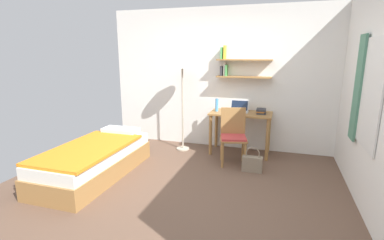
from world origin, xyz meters
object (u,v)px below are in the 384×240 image
object	(u,v)px
bed	(95,160)
desk	(241,120)
desk_chair	(233,134)
water_bottle	(217,105)
handbag	(252,163)
book_stack	(261,111)
standing_lamp	(182,67)
laptop	(239,109)

from	to	relation	value
bed	desk	size ratio (longest dim) A/B	1.80
desk_chair	water_bottle	bearing A→B (deg)	128.55
water_bottle	handbag	distance (m)	1.30
desk_chair	book_stack	world-z (taller)	desk_chair
water_bottle	book_stack	size ratio (longest dim) A/B	1.03
bed	handbag	world-z (taller)	bed
book_stack	standing_lamp	bearing A→B (deg)	-175.34
desk	standing_lamp	size ratio (longest dim) A/B	0.62
water_bottle	desk_chair	bearing A→B (deg)	-51.45
desk	water_bottle	bearing A→B (deg)	-179.10
desk	standing_lamp	world-z (taller)	standing_lamp
desk_chair	laptop	size ratio (longest dim) A/B	2.77
bed	desk_chair	bearing A→B (deg)	30.97
desk_chair	water_bottle	size ratio (longest dim) A/B	3.97
desk_chair	standing_lamp	xyz separation A→B (m)	(-1.01, 0.39, 1.05)
desk_chair	desk	bearing A→B (deg)	85.01
laptop	book_stack	world-z (taller)	laptop
standing_lamp	water_bottle	size ratio (longest dim) A/B	7.63
water_bottle	book_stack	xyz separation A→B (m)	(0.78, 0.01, -0.07)
desk_chair	laptop	world-z (taller)	laptop
water_bottle	handbag	world-z (taller)	water_bottle
bed	laptop	world-z (taller)	laptop
bed	water_bottle	bearing A→B (deg)	47.59
handbag	desk	bearing A→B (deg)	111.62
water_bottle	bed	bearing A→B (deg)	-132.41
book_stack	bed	bearing A→B (deg)	-144.28
book_stack	desk_chair	bearing A→B (deg)	-127.83
desk	book_stack	world-z (taller)	book_stack
standing_lamp	laptop	world-z (taller)	standing_lamp
laptop	water_bottle	world-z (taller)	water_bottle
water_bottle	book_stack	bearing A→B (deg)	0.71
desk	laptop	xyz separation A→B (m)	(-0.04, 0.07, 0.20)
bed	book_stack	bearing A→B (deg)	35.72
standing_lamp	desk	bearing A→B (deg)	6.03
desk_chair	standing_lamp	world-z (taller)	standing_lamp
bed	book_stack	world-z (taller)	book_stack
bed	desk	world-z (taller)	desk
desk	desk_chair	distance (m)	0.52
standing_lamp	water_bottle	bearing A→B (deg)	9.59
bed	handbag	bearing A→B (deg)	20.86
desk	desk_chair	world-z (taller)	desk_chair
laptop	book_stack	size ratio (longest dim) A/B	1.48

